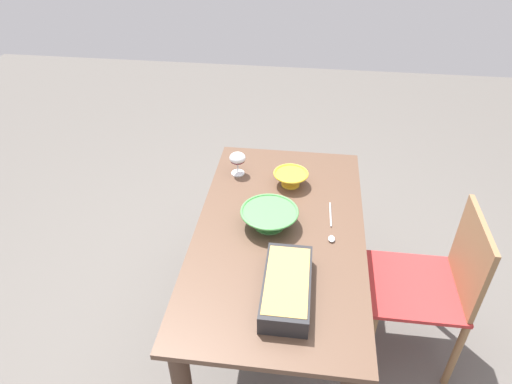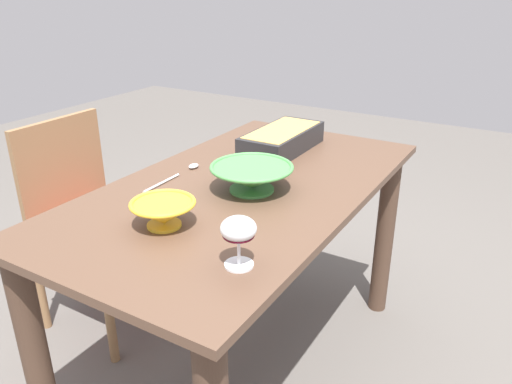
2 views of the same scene
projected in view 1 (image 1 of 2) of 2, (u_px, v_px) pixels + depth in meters
ground_plane at (275, 336)px, 2.54m from camera, size 8.00×8.00×0.00m
dining_table at (279, 256)px, 2.19m from camera, size 1.40×0.76×0.76m
chair at (434, 283)px, 2.21m from camera, size 0.44×0.44×0.87m
wine_glass at (238, 159)px, 2.41m from camera, size 0.08×0.08×0.13m
casserole_dish at (287, 286)px, 1.76m from camera, size 0.39×0.18×0.08m
mixing_bowl at (291, 178)px, 2.36m from camera, size 0.18×0.18×0.07m
small_bowl at (269, 217)px, 2.10m from camera, size 0.26×0.26×0.09m
serving_spoon at (331, 229)px, 2.09m from camera, size 0.29×0.03×0.01m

